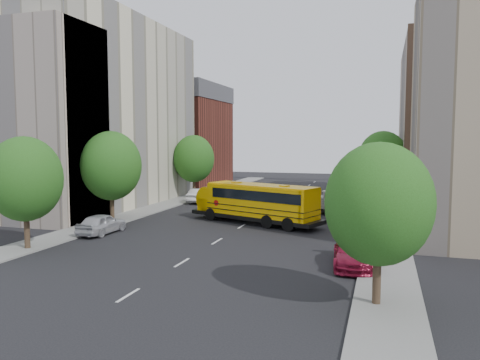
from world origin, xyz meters
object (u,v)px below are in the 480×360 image
at_px(street_tree_1, 111,166).
at_px(street_tree_5, 383,158).
at_px(street_tree_0, 25,179).
at_px(street_tree_2, 194,159).
at_px(safari_truck, 343,203).
at_px(parked_car_4, 368,198).
at_px(parked_car_5, 371,190).
at_px(street_tree_3, 379,204).
at_px(school_bus, 254,201).
at_px(parked_car_0, 102,224).
at_px(parked_car_2, 231,186).
at_px(street_tree_4, 383,159).
at_px(parked_car_3, 353,253).
at_px(parked_car_1, 201,195).

height_order(street_tree_1, street_tree_5, street_tree_1).
relative_size(street_tree_0, street_tree_2, 0.96).
distance_m(street_tree_0, street_tree_1, 10.00).
xyz_separation_m(safari_truck, parked_car_4, (2.05, 8.39, -0.49)).
relative_size(parked_car_4, parked_car_5, 1.01).
distance_m(street_tree_3, school_bus, 20.72).
height_order(street_tree_2, parked_car_0, street_tree_2).
bearing_deg(street_tree_2, street_tree_5, 28.61).
bearing_deg(parked_car_5, parked_car_2, -170.55).
height_order(street_tree_5, parked_car_4, street_tree_5).
distance_m(street_tree_5, parked_car_5, 4.87).
bearing_deg(parked_car_2, street_tree_4, 160.08).
xyz_separation_m(street_tree_1, street_tree_3, (22.00, -14.00, -0.50)).
xyz_separation_m(safari_truck, parked_car_5, (2.05, 17.53, -0.52)).
bearing_deg(street_tree_0, parked_car_4, 54.09).
bearing_deg(parked_car_5, street_tree_3, -83.62).
xyz_separation_m(parked_car_3, parked_car_4, (0.00, 26.23, -0.02)).
xyz_separation_m(street_tree_1, street_tree_4, (22.00, 18.00, 0.12)).
distance_m(street_tree_3, safari_truck, 24.51).
bearing_deg(parked_car_2, street_tree_0, 88.56).
relative_size(safari_truck, parked_car_1, 1.19).
bearing_deg(street_tree_5, parked_car_0, -120.79).
relative_size(school_bus, parked_car_2, 2.15).
bearing_deg(street_tree_4, safari_truck, -113.49).
bearing_deg(street_tree_4, street_tree_0, -128.16).
bearing_deg(street_tree_4, parked_car_5, 98.31).
bearing_deg(street_tree_5, safari_truck, -99.82).
bearing_deg(school_bus, safari_truck, 63.19).
xyz_separation_m(parked_car_0, parked_car_4, (18.92, 22.54, -0.05)).
xyz_separation_m(street_tree_0, parked_car_3, (20.60, 2.21, -3.87)).
height_order(street_tree_5, safari_truck, street_tree_5).
height_order(street_tree_4, parked_car_0, street_tree_4).
height_order(street_tree_4, parked_car_5, street_tree_4).
height_order(school_bus, parked_car_3, school_bus).
bearing_deg(street_tree_0, safari_truck, 47.23).
distance_m(parked_car_1, parked_car_4, 18.77).
relative_size(street_tree_2, safari_truck, 1.33).
bearing_deg(parked_car_0, parked_car_2, -89.55).
distance_m(safari_truck, parked_car_3, 17.96).
bearing_deg(street_tree_0, street_tree_2, 90.00).
xyz_separation_m(street_tree_2, parked_car_4, (20.60, 0.44, -4.08)).
distance_m(street_tree_2, safari_truck, 20.49).
bearing_deg(parked_car_4, street_tree_3, -86.92).
relative_size(street_tree_0, parked_car_1, 1.52).
bearing_deg(street_tree_0, street_tree_4, 51.84).
relative_size(parked_car_1, parked_car_3, 0.92).
relative_size(street_tree_3, school_bus, 0.57).
xyz_separation_m(street_tree_4, parked_car_4, (-1.40, 0.44, -4.33)).
relative_size(street_tree_1, school_bus, 0.64).
bearing_deg(parked_car_5, safari_truck, -92.23).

